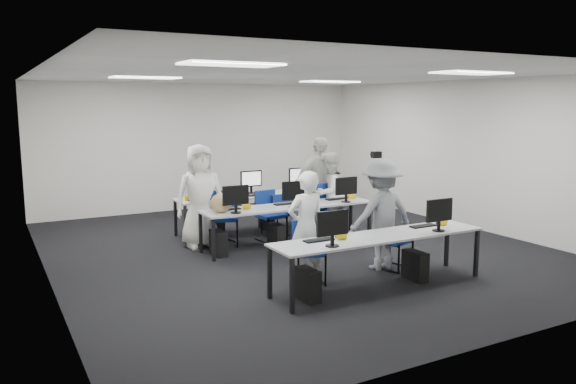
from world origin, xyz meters
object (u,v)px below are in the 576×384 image
desk_mid (289,208)px  photographer (382,215)px  chair_3 (271,225)px  chair_2 (225,228)px  student_1 (329,193)px  chair_1 (393,251)px  student_3 (319,183)px  chair_5 (221,227)px  chair_4 (333,219)px  chair_0 (308,263)px  chair_6 (276,222)px  student_0 (306,227)px  chair_7 (317,216)px  student_2 (200,196)px  desk_front (380,239)px

desk_mid → photographer: size_ratio=1.89×
desk_mid → chair_3: 0.65m
chair_2 → student_1: bearing=17.9°
chair_1 → student_3: (0.45, 2.91, 0.66)m
chair_3 → chair_1: bearing=-76.9°
chair_5 → chair_4: bearing=-15.0°
chair_1 → chair_0: bearing=161.4°
chair_6 → photographer: size_ratio=0.49×
chair_3 → student_3: size_ratio=0.49×
chair_2 → chair_6: 1.16m
chair_2 → chair_5: (0.01, 0.22, -0.02)m
desk_mid → chair_1: chair_1 is taller
chair_2 → student_0: student_0 is taller
chair_7 → student_2: 2.52m
student_0 → chair_3: bearing=-106.1°
chair_3 → chair_7: 1.18m
chair_1 → student_2: 3.50m
desk_front → chair_6: bearing=87.3°
desk_front → chair_7: size_ratio=3.26×
student_2 → photographer: size_ratio=1.08×
desk_front → chair_2: 3.39m
student_1 → desk_mid: bearing=3.4°
desk_front → chair_1: size_ratio=3.69×
chair_4 → desk_mid: bearing=-159.9°
chair_4 → chair_3: bearing=177.9°
student_1 → student_3: bearing=-113.4°
photographer → chair_4: bearing=-102.4°
chair_5 → chair_3: bearing=-27.0°
student_2 → student_3: size_ratio=0.97×
chair_2 → photographer: bearing=-38.0°
student_1 → chair_0: bearing=31.4°
desk_front → chair_7: (1.04, 3.35, -0.37)m
chair_1 → student_0: student_0 is taller
chair_0 → student_2: student_2 is taller
chair_1 → student_1: size_ratio=0.55×
desk_mid → photographer: bearing=-73.3°
desk_front → chair_3: chair_3 is taller
chair_6 → photographer: bearing=-86.6°
chair_2 → chair_6: size_ratio=1.16×
chair_1 → chair_4: bearing=61.0°
student_2 → chair_0: bearing=-73.7°
chair_0 → chair_2: chair_2 is taller
desk_front → student_0: size_ratio=2.00×
chair_3 → photographer: bearing=-80.0°
chair_2 → student_1: size_ratio=0.61×
desk_mid → student_3: student_3 is taller
desk_mid → chair_5: size_ratio=3.61×
chair_6 → student_1: 1.19m
chair_2 → chair_3: bearing=13.2°
student_2 → chair_3: bearing=-5.5°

